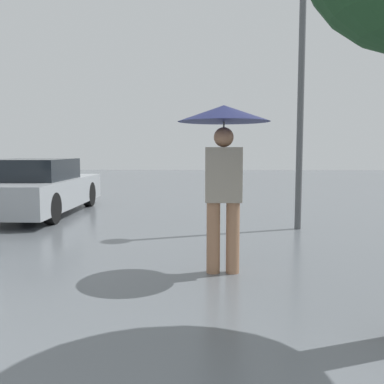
# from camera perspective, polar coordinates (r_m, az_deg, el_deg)

# --- Properties ---
(pedestrian) EXTENTS (1.03, 1.03, 1.89)m
(pedestrian) POSITION_cam_1_polar(r_m,az_deg,el_deg) (4.79, 4.25, 6.55)
(pedestrian) COLOR #9E7051
(pedestrian) RESTS_ON ground_plane
(parked_car_farthest) EXTENTS (1.75, 4.27, 1.21)m
(parked_car_farthest) POSITION_cam_1_polar(r_m,az_deg,el_deg) (9.95, -20.01, 0.48)
(parked_car_farthest) COLOR #9EA3A8
(parked_car_farthest) RESTS_ON ground_plane
(street_lamp) EXTENTS (0.40, 0.40, 5.16)m
(street_lamp) POSITION_cam_1_polar(r_m,az_deg,el_deg) (8.09, 14.55, 22.01)
(street_lamp) COLOR #515456
(street_lamp) RESTS_ON ground_plane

